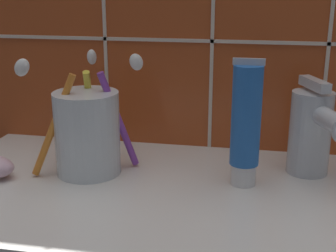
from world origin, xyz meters
TOP-DOWN VIEW (x-y plane):
  - sink_counter at (0.00, 0.00)cm, footprint 63.10×32.32cm
  - toothbrush_cup at (-12.91, 3.15)cm, footprint 15.10×12.62cm
  - toothpaste_tube at (7.08, 3.05)cm, footprint 3.71×3.53cm
  - sink_faucet at (15.36, 7.86)cm, footprint 6.39×10.95cm

SIDE VIEW (x-z plane):
  - sink_counter at x=0.00cm, z-range 0.00..2.00cm
  - toothbrush_cup at x=-12.91cm, z-range -0.17..15.30cm
  - sink_faucet at x=15.36cm, z-range 1.79..14.14cm
  - toothpaste_tube at x=7.08cm, z-range 1.96..17.53cm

